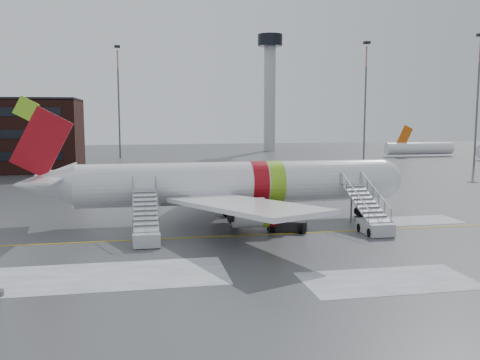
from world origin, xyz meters
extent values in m
plane|color=#494C4F|center=(0.00, 0.00, 0.00)|extent=(260.00, 260.00, 0.00)
cylinder|color=white|center=(4.44, 4.90, 3.50)|extent=(28.00, 3.80, 3.80)
sphere|color=white|center=(18.44, 4.90, 3.50)|extent=(3.80, 3.80, 3.80)
cube|color=black|center=(19.48, 4.90, 4.00)|extent=(1.09, 1.60, 0.97)
cone|color=white|center=(-11.96, 4.90, 3.75)|extent=(5.20, 3.72, 3.72)
cube|color=#9E0C16|center=(-12.06, 4.90, 7.30)|extent=(5.27, 0.30, 6.09)
cube|color=#8AD321|center=(-13.16, 4.90, 10.10)|extent=(2.16, 0.26, 2.16)
cube|color=white|center=(-11.76, 7.50, 4.40)|extent=(3.07, 4.85, 0.18)
cube|color=white|center=(-11.76, 2.30, 4.40)|extent=(3.07, 4.85, 0.18)
cube|color=white|center=(3.44, 13.40, 2.90)|extent=(10.72, 15.97, 1.13)
cube|color=white|center=(3.44, -3.60, 2.90)|extent=(10.72, 15.97, 1.13)
cylinder|color=white|center=(4.94, 10.10, 1.55)|extent=(3.40, 2.10, 2.10)
cylinder|color=white|center=(4.94, -0.30, 1.55)|extent=(3.40, 2.10, 2.10)
cylinder|color=#595B60|center=(16.44, 4.90, 0.90)|extent=(0.20, 0.20, 1.80)
cylinder|color=black|center=(16.44, 4.90, 0.45)|extent=(0.90, 0.56, 0.90)
cylinder|color=black|center=(3.94, 7.30, 0.45)|extent=(0.90, 0.56, 0.90)
cylinder|color=black|center=(3.94, 2.50, 0.45)|extent=(0.90, 0.56, 0.90)
cube|color=#B6B8BD|center=(14.59, -2.40, 0.55)|extent=(2.00, 3.20, 1.00)
cube|color=#B6B8BD|center=(14.59, -0.30, 2.23)|extent=(1.90, 5.87, 2.52)
cube|color=#B6B8BD|center=(14.59, 3.00, 3.40)|extent=(1.90, 1.40, 0.15)
cylinder|color=#595B60|center=(14.59, 2.60, 1.70)|extent=(0.16, 0.16, 3.40)
cylinder|color=black|center=(13.69, -3.40, 0.35)|extent=(0.25, 0.70, 0.70)
cylinder|color=black|center=(15.49, -1.40, 0.35)|extent=(0.25, 0.70, 0.70)
cube|color=#B4B7BC|center=(-3.71, -2.40, 0.55)|extent=(2.00, 3.20, 1.00)
cube|color=#B4B7BC|center=(-3.71, -0.30, 2.23)|extent=(1.90, 5.87, 2.52)
cube|color=#B4B7BC|center=(-3.71, 3.00, 3.40)|extent=(1.90, 1.40, 0.15)
cylinder|color=#595B60|center=(-3.71, 2.60, 1.70)|extent=(0.16, 0.16, 3.40)
cylinder|color=black|center=(-4.61, -3.40, 0.35)|extent=(0.25, 0.70, 0.70)
cylinder|color=black|center=(-2.81, -1.40, 0.35)|extent=(0.25, 0.70, 0.70)
cube|color=black|center=(7.89, 0.00, 0.52)|extent=(3.61, 2.73, 0.80)
cube|color=silver|center=(7.35, 0.20, 1.32)|extent=(2.06, 2.06, 1.03)
cube|color=black|center=(7.35, 0.20, 1.72)|extent=(1.81, 1.88, 0.17)
cylinder|color=black|center=(6.53, -0.35, 0.40)|extent=(0.60, 0.87, 0.80)
cylinder|color=black|center=(8.69, -1.15, 0.40)|extent=(0.60, 0.87, 0.80)
cylinder|color=black|center=(7.09, 1.15, 0.40)|extent=(0.60, 0.87, 0.80)
cylinder|color=black|center=(9.24, 0.35, 0.40)|extent=(0.60, 0.87, 0.80)
cylinder|color=#B2B5BA|center=(30.00, 95.00, 14.00)|extent=(3.00, 3.00, 28.00)
cylinder|color=black|center=(30.00, 95.00, 28.50)|extent=(6.40, 6.40, 3.00)
cylinder|color=#595B60|center=(42.00, 62.00, 9.60)|extent=(0.36, 0.36, 19.20)
cylinder|color=#CC7272|center=(42.00, 62.00, 21.12)|extent=(0.32, 0.32, 4.32)
cube|color=black|center=(42.00, 62.00, 24.00)|extent=(1.20, 1.20, 0.50)
cylinder|color=#595B60|center=(-8.00, 78.00, 9.60)|extent=(0.36, 0.36, 19.20)
cylinder|color=#CC7272|center=(-8.00, 78.00, 21.12)|extent=(0.32, 0.32, 4.32)
cube|color=black|center=(-8.00, 78.00, 24.00)|extent=(1.20, 1.20, 0.50)
cylinder|color=#595B60|center=(58.00, 48.00, 9.60)|extent=(0.36, 0.36, 19.20)
cylinder|color=#CC7272|center=(58.00, 48.00, 21.12)|extent=(0.32, 0.32, 4.32)
camera|label=1|loc=(-4.19, -42.03, 9.68)|focal=40.00mm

